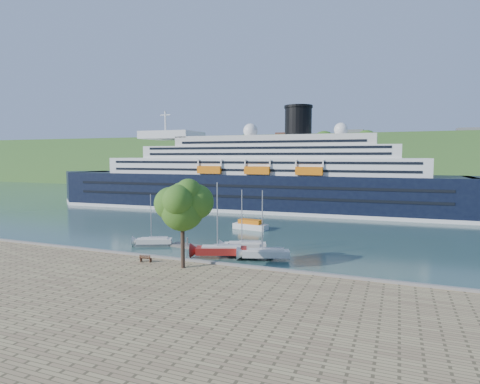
% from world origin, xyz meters
% --- Properties ---
extents(ground, '(400.00, 400.00, 0.00)m').
position_xyz_m(ground, '(0.00, 0.00, 0.00)').
color(ground, '#284842').
rests_on(ground, ground).
extents(far_hillside, '(400.00, 50.00, 24.00)m').
position_xyz_m(far_hillside, '(0.00, 145.00, 12.00)').
color(far_hillside, '#336126').
rests_on(far_hillside, ground).
extents(quay_coping, '(220.00, 0.50, 0.30)m').
position_xyz_m(quay_coping, '(0.00, -0.20, 1.15)').
color(quay_coping, slate).
rests_on(quay_coping, promenade).
extents(cruise_ship, '(124.85, 23.39, 27.89)m').
position_xyz_m(cruise_ship, '(-9.29, 58.01, 13.94)').
color(cruise_ship, black).
rests_on(cruise_ship, ground).
extents(park_bench, '(1.67, 0.88, 1.02)m').
position_xyz_m(park_bench, '(-1.41, -2.62, 1.51)').
color(park_bench, '#482414').
rests_on(park_bench, promenade).
extents(promenade_tree, '(7.13, 7.13, 11.80)m').
position_xyz_m(promenade_tree, '(4.39, -3.20, 6.90)').
color(promenade_tree, '#345F19').
rests_on(promenade_tree, promenade).
extents(floating_pontoon, '(17.90, 5.15, 0.40)m').
position_xyz_m(floating_pontoon, '(3.16, 9.61, 0.20)').
color(floating_pontoon, '#65615A').
rests_on(floating_pontoon, ground).
extents(sailboat_white_near, '(6.40, 4.22, 8.08)m').
position_xyz_m(sailboat_white_near, '(-8.18, 9.40, 4.04)').
color(sailboat_white_near, silver).
rests_on(sailboat_white_near, ground).
extents(sailboat_red, '(8.33, 4.90, 10.41)m').
position_xyz_m(sailboat_red, '(5.20, 6.42, 5.20)').
color(sailboat_red, maroon).
rests_on(sailboat_red, ground).
extents(sailboat_white_far, '(7.31, 4.34, 9.13)m').
position_xyz_m(sailboat_white_far, '(7.03, 11.17, 4.57)').
color(sailboat_white_far, silver).
rests_on(sailboat_white_far, ground).
extents(tender_launch, '(7.31, 3.32, 1.95)m').
position_xyz_m(tender_launch, '(1.18, 29.50, 0.97)').
color(tender_launch, orange).
rests_on(tender_launch, ground).
extents(sailboat_extra, '(7.56, 4.37, 9.43)m').
position_xyz_m(sailboat_extra, '(11.56, 7.51, 4.72)').
color(sailboat_extra, silver).
rests_on(sailboat_extra, ground).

